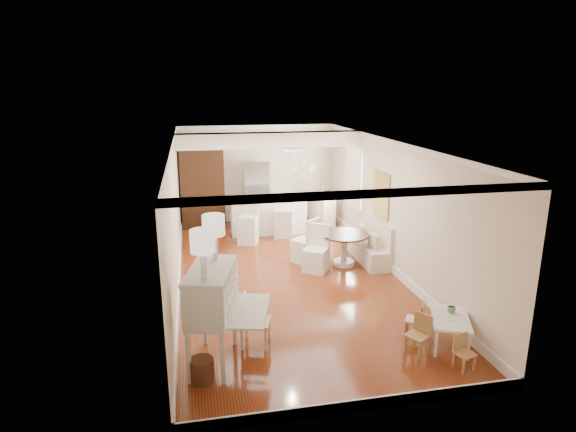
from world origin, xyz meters
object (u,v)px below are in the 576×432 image
object	(u,v)px
slip_chair_near	(316,249)
dining_table	(344,249)
kids_table	(449,330)
pantry_cabinet	(202,186)
gustavian_armchair	(256,321)
kids_chair_b	(414,319)
bar_stool_left	(248,222)
sideboard	(322,211)
kids_chair_c	(465,353)
kids_chair_a	(418,335)
breakfast_counter	(268,215)
bar_stool_right	(283,215)
fridge	(269,192)
slip_chair_far	(305,240)
secretary_bureau	(212,317)
wicker_basket	(202,370)

from	to	relation	value
slip_chair_near	dining_table	bearing A→B (deg)	50.92
kids_table	pantry_cabinet	distance (m)	8.24
gustavian_armchair	pantry_cabinet	distance (m)	6.89
kids_chair_b	bar_stool_left	size ratio (longest dim) A/B	0.50
dining_table	sideboard	size ratio (longest dim) A/B	1.21
kids_table	slip_chair_near	distance (m)	3.60
kids_table	slip_chair_near	bearing A→B (deg)	110.31
kids_chair_c	pantry_cabinet	size ratio (longest dim) A/B	0.22
gustavian_armchair	kids_chair_a	distance (m)	2.44
kids_chair_c	sideboard	xyz separation A→B (m)	(-0.04, 7.43, 0.16)
gustavian_armchair	slip_chair_near	bearing A→B (deg)	-13.26
kids_table	bar_stool_left	world-z (taller)	bar_stool_left
dining_table	gustavian_armchair	bearing A→B (deg)	-128.33
breakfast_counter	sideboard	world-z (taller)	breakfast_counter
kids_chair_a	kids_chair_b	size ratio (longest dim) A/B	1.11
kids_table	bar_stool_right	xyz separation A→B (m)	(-1.48, 5.91, 0.37)
kids_chair_b	bar_stool_right	distance (m)	5.68
kids_table	dining_table	distance (m)	3.65
kids_table	kids_chair_c	xyz separation A→B (m)	(-0.14, -0.67, 0.03)
gustavian_armchair	pantry_cabinet	bearing A→B (deg)	22.55
fridge	kids_table	bearing A→B (deg)	-77.75
kids_chair_a	fridge	bearing A→B (deg)	155.92
bar_stool_left	pantry_cabinet	distance (m)	2.23
breakfast_counter	pantry_cabinet	distance (m)	2.11
sideboard	kids_table	bearing A→B (deg)	-102.94
slip_chair_near	slip_chair_far	distance (m)	0.62
kids_chair_b	sideboard	bearing A→B (deg)	-148.53
bar_stool_right	secretary_bureau	bearing A→B (deg)	-98.11
breakfast_counter	sideboard	bearing A→B (deg)	15.20
sideboard	fridge	bearing A→B (deg)	142.26
kids_chair_a	kids_chair_b	bearing A→B (deg)	127.20
kids_chair_c	bar_stool_right	world-z (taller)	bar_stool_right
kids_chair_c	bar_stool_left	world-z (taller)	bar_stool_left
wicker_basket	pantry_cabinet	size ratio (longest dim) A/B	0.14
gustavian_armchair	dining_table	size ratio (longest dim) A/B	0.76
wicker_basket	kids_chair_a	distance (m)	3.16
slip_chair_near	kids_table	bearing A→B (deg)	-37.21
pantry_cabinet	sideboard	xyz separation A→B (m)	(3.32, -0.64, -0.73)
wicker_basket	fridge	distance (m)	7.94
kids_chair_a	pantry_cabinet	distance (m)	8.15
pantry_cabinet	wicker_basket	bearing A→B (deg)	-92.11
dining_table	sideboard	world-z (taller)	sideboard
gustavian_armchair	breakfast_counter	xyz separation A→B (m)	(1.14, 5.75, 0.11)
gustavian_armchair	slip_chair_far	distance (m)	3.77
dining_table	breakfast_counter	size ratio (longest dim) A/B	0.52
slip_chair_near	slip_chair_far	xyz separation A→B (m)	(-0.09, 0.61, 0.01)
secretary_bureau	slip_chair_near	bearing A→B (deg)	67.46
kids_chair_c	breakfast_counter	xyz separation A→B (m)	(-1.66, 6.99, 0.26)
kids_chair_c	dining_table	size ratio (longest dim) A/B	0.48
slip_chair_near	bar_stool_right	bearing A→B (deg)	127.69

